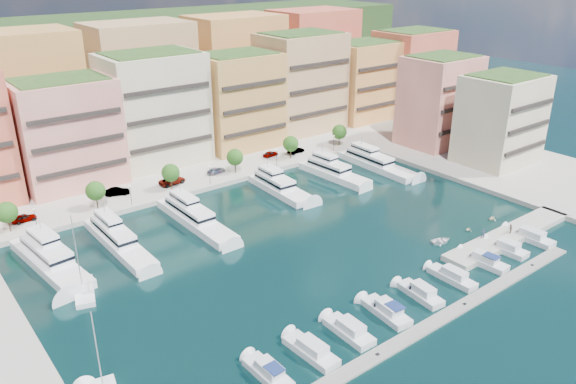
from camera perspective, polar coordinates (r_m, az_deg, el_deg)
name	(u,v)px	position (r m, az deg, el deg)	size (l,w,h in m)	color
ground	(301,241)	(99.74, 1.33, -5.00)	(400.00, 400.00, 0.00)	black
north_quay	(149,152)	(149.13, -13.92, 3.96)	(220.00, 64.00, 2.00)	#9E998E
east_quay	(532,176)	(140.39, 23.57, 1.49)	(34.00, 76.00, 2.00)	#9E998E
hillside	(84,114)	(192.45, -20.01, 7.47)	(240.00, 40.00, 58.00)	#1A3716
south_pontoon	(424,329)	(80.21, 13.62, -13.42)	(72.00, 2.20, 0.35)	gray
finger_pier	(508,238)	(108.14, 21.48, -4.39)	(32.00, 5.00, 2.00)	#9E998E
apartment_2	(67,133)	(127.35, -21.56, 5.62)	(20.00, 15.50, 22.80)	#F49E88
apartment_3	(154,108)	(135.72, -13.44, 8.25)	(22.00, 16.50, 25.80)	beige
apartment_4	(238,101)	(144.46, -5.09, 9.24)	(20.00, 15.50, 23.80)	#C28548
apartment_5	(301,82)	(158.35, 1.28, 11.09)	(22.00, 16.50, 26.80)	tan
apartment_6	(362,81)	(171.83, 7.52, 11.15)	(20.00, 15.50, 22.80)	#D79B4E
apartment_7	(412,70)	(184.90, 12.47, 11.96)	(22.00, 16.50, 24.80)	#D16745
apartment_east_a	(439,100)	(151.20, 15.11, 8.97)	(18.00, 14.50, 22.80)	#F49E88
apartment_east_b	(501,119)	(141.72, 20.81, 6.94)	(18.00, 14.50, 20.80)	beige
backblock_1	(23,96)	(148.65, -25.35, 8.80)	(26.00, 18.00, 30.00)	#C28548
backblock_2	(141,80)	(157.66, -14.68, 10.94)	(26.00, 18.00, 30.00)	tan
backblock_3	(236,67)	(171.51, -5.33, 12.48)	(26.00, 18.00, 30.00)	#D79B4E
backblock_4	(313,57)	(189.15, 2.53, 13.52)	(26.00, 18.00, 30.00)	#D16745
tree_0	(7,212)	(111.07, -26.68, -1.86)	(3.80, 3.80, 5.65)	#473323
tree_1	(95,191)	(114.47, -18.97, 0.10)	(3.80, 3.80, 5.65)	#473323
tree_2	(171,173)	(119.93, -11.84, 1.92)	(3.80, 3.80, 5.65)	#473323
tree_3	(235,157)	(127.18, -5.41, 3.54)	(3.80, 3.80, 5.65)	#473323
tree_4	(291,144)	(135.94, 0.27, 4.92)	(3.80, 3.80, 5.65)	#473323
tree_5	(339,132)	(145.93, 5.25, 6.09)	(3.80, 3.80, 5.65)	#473323
lamppost_0	(35,216)	(109.98, -24.33, -2.19)	(0.30, 0.30, 4.20)	black
lamppost_1	(130,192)	(114.63, -15.73, 0.04)	(0.30, 0.30, 4.20)	black
lamppost_2	(210,172)	(121.78, -7.97, 2.06)	(0.30, 0.30, 4.20)	black
lamppost_3	(277,155)	(131.04, -1.17, 3.80)	(0.30, 0.30, 4.20)	black
lamppost_4	(334,140)	(141.98, 4.68, 5.25)	(0.30, 0.30, 4.20)	black
yacht_0	(48,258)	(99.85, -23.16, -6.20)	(7.32, 22.46, 7.30)	white
yacht_1	(117,240)	(102.19, -16.97, -4.67)	(4.34, 23.03, 7.30)	white
yacht_2	(193,217)	(107.34, -9.59, -2.50)	(4.63, 23.44, 7.30)	white
yacht_4	(279,187)	(119.84, -0.97, 0.54)	(5.78, 18.55, 7.30)	white
yacht_5	(332,171)	(128.56, 4.47, 2.11)	(5.70, 19.31, 7.30)	white
yacht_6	(374,162)	(135.40, 8.74, 2.99)	(5.43, 22.94, 7.30)	white
cruiser_1	(268,373)	(70.50, -2.01, -17.92)	(2.66, 7.44, 2.66)	silver
cruiser_2	(311,351)	(73.71, 2.37, -15.83)	(3.12, 8.28, 2.55)	silver
cruiser_3	(349,331)	(77.31, 6.24, -13.87)	(3.01, 7.81, 2.55)	silver
cruiser_4	(387,312)	(81.62, 9.99, -11.87)	(3.54, 8.20, 2.66)	silver
cruiser_5	(421,294)	(86.46, 13.33, -10.03)	(3.33, 7.80, 2.55)	silver
cruiser_6	(452,277)	(91.73, 16.35, -8.32)	(2.49, 8.05, 2.55)	silver
cruiser_7	(483,261)	(97.75, 19.23, -6.64)	(3.19, 8.37, 2.66)	silver
cruiser_8	(507,249)	(103.02, 21.33, -5.41)	(3.01, 7.21, 2.55)	silver
cruiser_9	(530,237)	(108.80, 23.35, -4.21)	(2.82, 8.64, 2.55)	silver
sailboat_2	(85,292)	(90.27, -19.94, -9.53)	(4.97, 8.58, 13.20)	white
tender_0	(441,241)	(102.63, 15.31, -4.79)	(2.70, 3.79, 0.78)	white
tender_1	(468,229)	(108.31, 17.86, -3.61)	(1.17, 1.36, 0.72)	beige
tender_3	(492,218)	(114.01, 20.02, -2.50)	(1.46, 1.69, 0.89)	#F2E5B9
car_0	(24,218)	(115.15, -25.25, -2.39)	(1.77, 4.40, 1.50)	gray
car_1	(117,191)	(120.83, -16.95, 0.05)	(1.70, 4.87, 1.60)	gray
car_2	(172,181)	(123.74, -11.67, 1.14)	(2.71, 5.87, 1.63)	gray
car_3	(216,170)	(128.44, -7.30, 2.18)	(1.86, 4.57, 1.33)	gray
car_4	(271,154)	(138.34, -1.79, 3.90)	(1.65, 4.10, 1.40)	gray
car_5	(296,150)	(140.63, 0.80, 4.25)	(1.56, 4.49, 1.48)	gray
person_0	(483,234)	(103.77, 19.20, -4.02)	(0.68, 0.44, 1.85)	#26324D
person_1	(510,229)	(107.45, 21.64, -3.49)	(0.83, 0.65, 1.70)	#49392B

